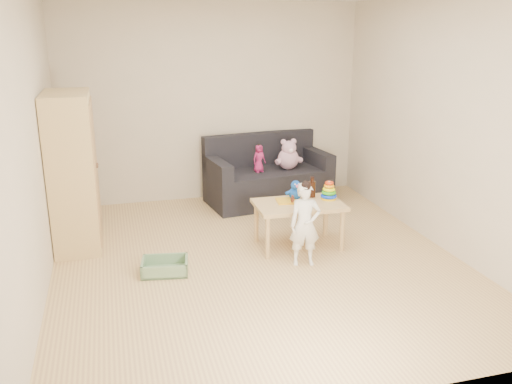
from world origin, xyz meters
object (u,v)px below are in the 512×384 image
object	(u,v)px
sofa	(268,186)
play_table	(298,225)
toddler	(305,226)
wardrobe	(73,171)

from	to	relation	value
sofa	play_table	size ratio (longest dim) A/B	1.73
play_table	toddler	xyz separation A→B (m)	(-0.10, -0.45, 0.16)
wardrobe	toddler	bearing A→B (deg)	-27.59
wardrobe	sofa	bearing A→B (deg)	19.86
play_table	toddler	world-z (taller)	toddler
wardrobe	play_table	distance (m)	2.45
wardrobe	toddler	xyz separation A→B (m)	(2.19, -1.14, -0.41)
sofa	play_table	distance (m)	1.57
wardrobe	play_table	bearing A→B (deg)	-16.82
toddler	wardrobe	bearing A→B (deg)	162.22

